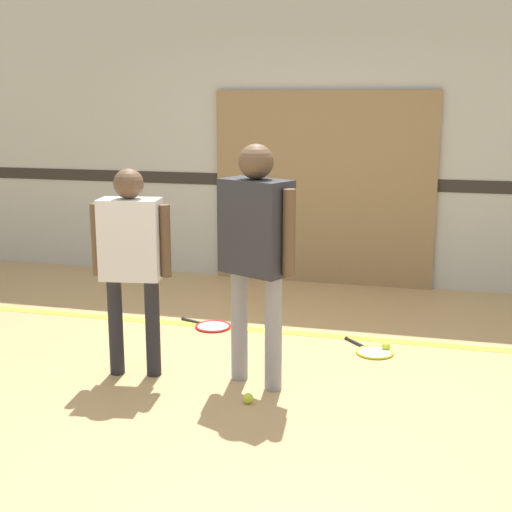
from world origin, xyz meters
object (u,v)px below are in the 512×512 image
at_px(person_student_left, 131,250).
at_px(tennis_ball_near_instructor, 248,398).
at_px(racket_second_spare, 212,326).
at_px(tennis_ball_by_spare_racket, 386,346).
at_px(person_instructor, 256,239).
at_px(racket_spare_on_floor, 373,351).

relative_size(person_student_left, tennis_ball_near_instructor, 21.30).
xyz_separation_m(person_student_left, racket_second_spare, (0.18, 1.10, -0.86)).
bearing_deg(tennis_ball_by_spare_racket, tennis_ball_near_instructor, -122.55).
bearing_deg(tennis_ball_by_spare_racket, person_instructor, -132.30).
xyz_separation_m(racket_second_spare, tennis_ball_by_spare_racket, (1.43, -0.19, 0.02)).
height_order(person_instructor, tennis_ball_near_instructor, person_instructor).
bearing_deg(racket_spare_on_floor, tennis_ball_by_spare_racket, -93.35).
xyz_separation_m(person_student_left, tennis_ball_by_spare_racket, (1.62, 0.91, -0.84)).
bearing_deg(racket_spare_on_floor, racket_second_spare, 35.34).
relative_size(tennis_ball_near_instructor, tennis_ball_by_spare_racket, 1.00).
bearing_deg(tennis_ball_near_instructor, person_student_left, 162.87).
bearing_deg(tennis_ball_by_spare_racket, person_student_left, -150.78).
bearing_deg(tennis_ball_near_instructor, racket_spare_on_floor, 59.00).
bearing_deg(tennis_ball_near_instructor, tennis_ball_by_spare_racket, 57.45).
distance_m(person_student_left, racket_spare_on_floor, 1.94).
height_order(person_instructor, racket_second_spare, person_instructor).
relative_size(racket_second_spare, tennis_ball_near_instructor, 7.93).
distance_m(tennis_ball_near_instructor, tennis_ball_by_spare_racket, 1.39).
distance_m(person_instructor, tennis_ball_near_instructor, 0.99).
distance_m(racket_spare_on_floor, tennis_ball_near_instructor, 1.28).
bearing_deg(racket_spare_on_floor, tennis_ball_near_instructor, 105.61).
bearing_deg(racket_second_spare, person_student_left, 103.11).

